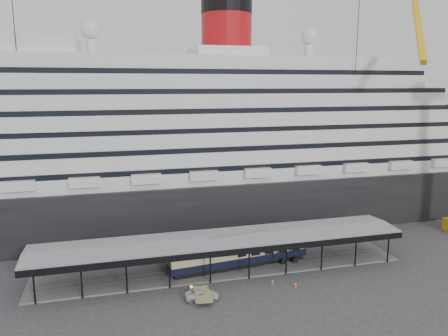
# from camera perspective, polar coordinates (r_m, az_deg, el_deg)

# --- Properties ---
(ground) EXTENTS (200.00, 200.00, 0.00)m
(ground) POSITION_cam_1_polar(r_m,az_deg,el_deg) (63.98, 1.01, -14.86)
(ground) COLOR #323234
(ground) RESTS_ON ground
(cruise_ship) EXTENTS (130.00, 30.00, 43.90)m
(cruise_ship) POSITION_cam_1_polar(r_m,az_deg,el_deg) (89.30, -4.63, 4.81)
(cruise_ship) COLOR black
(cruise_ship) RESTS_ON ground
(platform_canopy) EXTENTS (56.00, 9.18, 5.30)m
(platform_canopy) POSITION_cam_1_polar(r_m,az_deg,el_deg) (67.42, -0.18, -11.26)
(platform_canopy) COLOR slate
(platform_canopy) RESTS_ON ground
(port_truck) EXTENTS (4.57, 2.44, 1.22)m
(port_truck) POSITION_cam_1_polar(r_m,az_deg,el_deg) (59.60, -2.86, -16.26)
(port_truck) COLOR silver
(port_truck) RESTS_ON ground
(pullman_carriage) EXTENTS (22.30, 5.41, 21.71)m
(pullman_carriage) POSITION_cam_1_polar(r_m,az_deg,el_deg) (68.00, 2.01, -10.82)
(pullman_carriage) COLOR black
(pullman_carriage) RESTS_ON ground
(traffic_cone_left) EXTENTS (0.47, 0.47, 0.76)m
(traffic_cone_left) POSITION_cam_1_polar(r_m,az_deg,el_deg) (61.51, -4.35, -15.61)
(traffic_cone_left) COLOR orange
(traffic_cone_left) RESTS_ON ground
(traffic_cone_mid) EXTENTS (0.43, 0.43, 0.73)m
(traffic_cone_mid) POSITION_cam_1_polar(r_m,az_deg,el_deg) (63.97, 6.35, -14.57)
(traffic_cone_mid) COLOR #E3440C
(traffic_cone_mid) RESTS_ON ground
(traffic_cone_right) EXTENTS (0.46, 0.46, 0.79)m
(traffic_cone_right) POSITION_cam_1_polar(r_m,az_deg,el_deg) (63.47, 9.32, -14.84)
(traffic_cone_right) COLOR #E3450C
(traffic_cone_right) RESTS_ON ground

